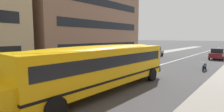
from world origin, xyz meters
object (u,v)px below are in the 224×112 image
object	(u,v)px
parked_car_grey_beside_sign	(154,52)
motorcycle_near_kerb	(204,66)
school_bus	(101,64)
parked_car_maroon_by_lamppost	(218,54)

from	to	relation	value
parked_car_grey_beside_sign	motorcycle_near_kerb	size ratio (longest dim) A/B	1.98
school_bus	parked_car_grey_beside_sign	world-z (taller)	school_bus
school_bus	motorcycle_near_kerb	size ratio (longest dim) A/B	6.24
school_bus	motorcycle_near_kerb	world-z (taller)	school_bus
parked_car_grey_beside_sign	motorcycle_near_kerb	world-z (taller)	parked_car_grey_beside_sign
motorcycle_near_kerb	school_bus	bearing A→B (deg)	-19.91
parked_car_grey_beside_sign	parked_car_maroon_by_lamppost	size ratio (longest dim) A/B	1.00
parked_car_maroon_by_lamppost	motorcycle_near_kerb	distance (m)	10.98
parked_car_grey_beside_sign	parked_car_maroon_by_lamppost	world-z (taller)	same
parked_car_maroon_by_lamppost	parked_car_grey_beside_sign	bearing A→B (deg)	-71.92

